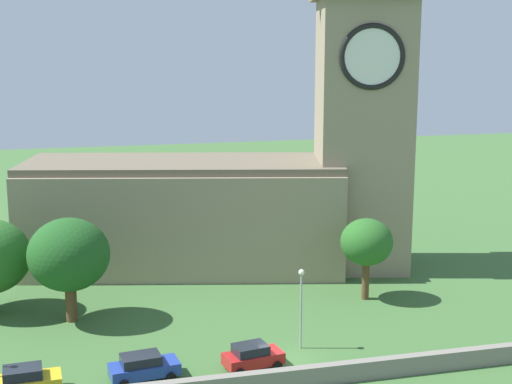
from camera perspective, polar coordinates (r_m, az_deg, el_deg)
name	(u,v)px	position (r m, az deg, el deg)	size (l,w,h in m)	color
ground_plane	(233,294)	(66.58, -1.79, -7.80)	(200.00, 200.00, 0.00)	#3D6633
church	(251,174)	(72.58, -0.37, 1.40)	(39.04, 19.08, 30.91)	gray
quay_barrier	(295,377)	(49.58, 3.02, -13.96)	(45.80, 0.70, 1.30)	gray
car_yellow	(26,381)	(50.58, -17.18, -13.61)	(4.35, 2.48, 1.83)	gold
car_blue	(143,367)	(50.95, -8.60, -13.07)	(4.74, 2.73, 1.75)	#233D9E
car_red	(252,356)	(51.97, -0.27, -12.44)	(4.27, 2.81, 1.73)	red
streetlamp_west_mid	(301,295)	(54.07, 3.47, -7.84)	(0.44, 0.44, 5.97)	#9EA0A5
tree_riverside_west	(69,255)	(60.54, -14.11, -4.69)	(6.43, 6.43, 8.39)	brown
tree_by_tower	(367,243)	(64.56, 8.45, -3.84)	(4.49, 4.49, 7.13)	brown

